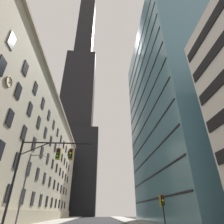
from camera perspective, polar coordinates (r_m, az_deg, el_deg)
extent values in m
cube|color=#BCAF93|center=(50.60, -27.76, -11.67)|extent=(16.74, 75.11, 28.68)
cube|color=tan|center=(53.05, -15.84, 1.50)|extent=(0.70, 75.11, 0.60)
cube|color=tan|center=(46.25, -21.03, -28.53)|extent=(0.50, 75.11, 2.20)
cube|color=black|center=(28.75, -30.01, -21.51)|extent=(0.14, 1.40, 2.20)
cube|color=black|center=(33.38, -26.51, -22.87)|extent=(0.14, 1.40, 2.20)
cube|color=black|center=(38.10, -23.83, -23.84)|extent=(0.14, 1.40, 2.20)
cube|color=black|center=(42.88, -21.71, -24.56)|extent=(0.14, 1.40, 2.20)
cube|color=black|center=(47.71, -20.01, -25.12)|extent=(0.14, 1.40, 2.20)
cube|color=black|center=(52.57, -18.60, -25.56)|extent=(0.14, 1.40, 2.20)
cube|color=black|center=(57.46, -17.43, -25.91)|extent=(0.14, 1.40, 2.20)
cube|color=black|center=(62.36, -16.43, -26.21)|extent=(0.14, 1.40, 2.20)
cube|color=black|center=(67.28, -15.58, -26.45)|extent=(0.14, 1.40, 2.20)
cube|color=black|center=(72.21, -14.84, -26.66)|extent=(0.14, 1.40, 2.20)
cube|color=black|center=(24.99, -32.00, -10.26)|extent=(0.14, 1.40, 2.20)
cube|color=black|center=(29.36, -27.96, -13.55)|extent=(0.14, 1.40, 2.20)
cube|color=black|center=(33.90, -24.91, -15.93)|extent=(0.14, 1.40, 2.20)
cube|color=black|center=(38.56, -22.54, -17.71)|extent=(0.14, 1.40, 2.20)
cube|color=black|center=(43.29, -20.65, -19.09)|extent=(0.14, 1.40, 2.20)
cube|color=black|center=(48.08, -19.12, -20.18)|extent=(0.14, 1.40, 2.20)
cube|color=black|center=(52.90, -17.85, -21.06)|extent=(0.14, 1.40, 2.20)
cube|color=black|center=(57.76, -16.77, -21.79)|extent=(0.14, 1.40, 2.20)
cube|color=black|center=(62.64, -15.86, -22.40)|extent=(0.14, 1.40, 2.20)
cube|color=black|center=(67.54, -15.07, -22.92)|extent=(0.14, 1.40, 2.20)
cube|color=black|center=(72.45, -14.39, -23.36)|extent=(0.14, 1.40, 2.20)
cube|color=black|center=(26.36, -29.64, -1.70)|extent=(0.14, 1.40, 2.20)
cube|color=black|center=(30.53, -26.15, -6.03)|extent=(0.14, 1.40, 2.20)
cube|color=black|center=(34.92, -23.48, -9.29)|extent=(0.14, 1.40, 2.20)
cube|color=black|center=(39.46, -21.38, -11.79)|extent=(0.14, 1.40, 2.20)
cube|color=black|center=(44.09, -19.69, -13.76)|extent=(0.14, 1.40, 2.20)
cube|color=black|center=(48.80, -18.30, -15.35)|extent=(0.14, 1.40, 2.20)
cube|color=black|center=(53.56, -17.15, -16.65)|extent=(0.14, 1.40, 2.20)
cube|color=black|center=(58.37, -16.17, -17.73)|extent=(0.14, 1.40, 2.20)
cube|color=black|center=(63.20, -15.33, -18.64)|extent=(0.14, 1.40, 2.20)
cube|color=black|center=(68.05, -14.60, -19.42)|extent=(0.14, 1.40, 2.20)
cube|color=black|center=(72.93, -13.96, -20.09)|extent=(0.14, 1.40, 2.20)
cube|color=black|center=(24.75, -31.64, 12.40)|extent=(0.14, 1.40, 2.20)
cube|color=black|center=(28.29, -27.59, 5.86)|extent=(0.14, 1.40, 2.20)
cube|color=black|center=(32.21, -24.55, 0.82)|extent=(0.14, 1.40, 2.20)
cube|color=black|center=(36.40, -22.19, -3.10)|extent=(0.14, 1.40, 2.20)
cube|color=black|center=(40.77, -20.33, -6.19)|extent=(0.14, 1.40, 2.20)
cube|color=black|center=(45.28, -18.81, -8.66)|extent=(0.14, 1.40, 2.20)
cube|color=black|center=(49.87, -17.55, -10.69)|extent=(0.14, 1.40, 2.20)
cube|color=black|center=(54.54, -16.50, -12.36)|extent=(0.14, 1.40, 2.20)
cube|color=black|center=(59.26, -15.60, -13.77)|extent=(0.14, 1.40, 2.20)
cube|color=black|center=(64.03, -14.83, -14.96)|extent=(0.14, 1.40, 2.20)
cube|color=black|center=(68.83, -14.15, -15.99)|extent=(0.14, 1.40, 2.20)
cube|color=black|center=(73.65, -13.56, -16.88)|extent=(0.14, 1.40, 2.20)
cube|color=black|center=(27.45, -29.27, 19.11)|extent=(0.14, 1.40, 2.20)
cube|color=black|center=(30.68, -25.78, 12.34)|extent=(0.14, 1.40, 2.20)
cube|color=black|center=(34.33, -23.12, 6.91)|extent=(0.14, 1.40, 2.20)
cube|color=black|center=(38.29, -21.04, 2.55)|extent=(0.14, 1.40, 2.20)
cube|color=black|center=(42.46, -19.37, -0.98)|extent=(0.14, 1.40, 2.20)
cube|color=black|center=(46.80, -18.00, -3.86)|extent=(0.14, 1.40, 2.20)
cube|color=black|center=(51.26, -16.86, -6.25)|extent=(0.14, 1.40, 2.20)
cube|color=black|center=(55.82, -15.90, -8.25)|extent=(0.14, 1.40, 2.20)
cube|color=black|center=(60.44, -15.07, -9.94)|extent=(0.14, 1.40, 2.20)
cube|color=black|center=(65.12, -14.36, -11.39)|extent=(0.14, 1.40, 2.20)
cube|color=black|center=(69.84, -13.73, -12.65)|extent=(0.14, 1.40, 2.20)
cube|color=black|center=(74.60, -13.18, -13.74)|extent=(0.14, 1.40, 2.20)
torus|color=olive|center=(25.93, -29.84, 8.31)|extent=(0.13, 1.45, 1.45)
cylinder|color=silver|center=(25.94, -29.92, 8.30)|extent=(0.05, 1.25, 1.25)
cube|color=black|center=(26.03, -29.65, 8.08)|extent=(0.03, 0.37, 0.09)
cube|color=black|center=(26.13, -29.55, 8.52)|extent=(0.03, 0.34, 0.50)
cube|color=black|center=(107.76, -13.05, -18.01)|extent=(29.40, 29.40, 42.83)
cube|color=black|center=(128.15, -10.45, 5.64)|extent=(20.58, 20.58, 62.30)
cube|color=black|center=(177.29, -8.25, 24.61)|extent=(13.23, 13.23, 77.87)
cube|color=black|center=(19.62, 30.87, 17.89)|extent=(0.16, 9.45, 1.10)
cube|color=black|center=(21.73, 28.71, 23.45)|extent=(0.16, 9.45, 1.10)
cube|color=teal|center=(48.03, 19.77, 1.74)|extent=(17.06, 34.68, 50.41)
cube|color=black|center=(38.98, 12.62, -25.48)|extent=(0.12, 33.68, 0.24)
cube|color=black|center=(39.40, 11.96, -19.69)|extent=(0.12, 33.68, 0.24)
cube|color=black|center=(40.21, 11.37, -14.08)|extent=(0.12, 33.68, 0.24)
cube|color=black|center=(41.39, 10.83, -8.74)|extent=(0.12, 33.68, 0.24)
cube|color=black|center=(42.91, 10.34, -3.73)|extent=(0.12, 33.68, 0.24)
cube|color=black|center=(44.74, 9.89, 0.90)|extent=(0.12, 33.68, 0.24)
cube|color=black|center=(46.85, 9.48, 5.14)|extent=(0.12, 33.68, 0.24)
cube|color=black|center=(49.18, 9.10, 8.99)|extent=(0.12, 33.68, 0.24)
cube|color=black|center=(51.73, 8.75, 12.49)|extent=(0.12, 33.68, 0.24)
cube|color=black|center=(54.44, 8.43, 15.64)|extent=(0.12, 33.68, 0.24)
cube|color=black|center=(57.31, 8.13, 18.49)|extent=(0.12, 33.68, 0.24)
cylinder|color=black|center=(19.00, -29.01, -19.12)|extent=(0.20, 0.20, 7.98)
cylinder|color=black|center=(18.78, -16.98, -9.39)|extent=(6.60, 0.14, 0.14)
cylinder|color=black|center=(19.14, -23.12, -10.60)|extent=(2.72, 0.10, 1.38)
cylinder|color=black|center=(18.64, -16.45, -10.30)|extent=(0.04, 0.04, 0.60)
cube|color=black|center=(18.42, -16.78, -12.50)|extent=(0.30, 0.30, 0.90)
cube|color=olive|center=(18.58, -16.68, -12.66)|extent=(0.40, 0.40, 1.04)
sphere|color=#450808|center=(18.35, -16.75, -11.53)|extent=(0.20, 0.20, 0.20)
sphere|color=#4B3A08|center=(18.27, -16.87, -12.36)|extent=(0.20, 0.20, 0.20)
sphere|color=green|center=(18.20, -17.00, -13.20)|extent=(0.20, 0.20, 0.20)
cylinder|color=black|center=(18.42, -12.72, -10.56)|extent=(0.04, 0.04, 0.60)
cube|color=black|center=(18.20, -12.97, -12.79)|extent=(0.30, 0.30, 0.90)
cube|color=olive|center=(18.36, -12.91, -12.94)|extent=(0.40, 0.40, 1.04)
sphere|color=#450808|center=(18.13, -12.94, -11.80)|extent=(0.20, 0.20, 0.20)
sphere|color=yellow|center=(18.05, -13.04, -12.65)|extent=(0.20, 0.20, 0.20)
sphere|color=#083D10|center=(17.97, -13.14, -13.50)|extent=(0.20, 0.20, 0.20)
cylinder|color=black|center=(20.17, 16.17, -28.62)|extent=(0.12, 0.12, 3.25)
cube|color=black|center=(20.20, 15.69, -25.45)|extent=(0.30, 0.30, 0.90)
cube|color=olive|center=(20.36, 15.53, -25.49)|extent=(0.40, 0.40, 1.04)
sphere|color=#450808|center=(20.06, 15.73, -24.62)|extent=(0.20, 0.20, 0.20)
sphere|color=yellow|center=(20.05, 15.84, -25.41)|extent=(0.20, 0.20, 0.20)
sphere|color=#083D10|center=(20.03, 15.96, -26.20)|extent=(0.20, 0.20, 0.20)
cylinder|color=#47474C|center=(25.16, -26.35, -21.02)|extent=(0.18, 0.18, 8.29)
cylinder|color=#47474C|center=(25.55, -22.45, -12.58)|extent=(1.80, 0.10, 0.10)
ellipsoid|color=#EFE5C6|center=(25.26, -20.51, -13.00)|extent=(0.56, 0.32, 0.24)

